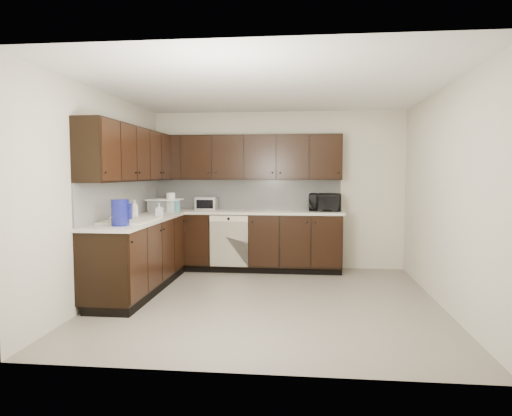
{
  "coord_description": "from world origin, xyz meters",
  "views": [
    {
      "loc": [
        0.42,
        -5.33,
        1.52
      ],
      "look_at": [
        -0.2,
        0.6,
        1.07
      ],
      "focal_mm": 32.0,
      "sensor_mm": 36.0,
      "label": 1
    }
  ],
  "objects_px": {
    "toaster_oven": "(206,204)",
    "storage_bin": "(165,206)",
    "blue_pitcher": "(120,213)",
    "sink": "(130,226)",
    "microwave": "(325,202)"
  },
  "relations": [
    {
      "from": "toaster_oven",
      "to": "blue_pitcher",
      "type": "height_order",
      "value": "blue_pitcher"
    },
    {
      "from": "microwave",
      "to": "blue_pitcher",
      "type": "xyz_separation_m",
      "value": [
        -2.36,
        -2.23,
        0.01
      ]
    },
    {
      "from": "sink",
      "to": "storage_bin",
      "type": "relative_size",
      "value": 1.73
    },
    {
      "from": "sink",
      "to": "storage_bin",
      "type": "xyz_separation_m",
      "value": [
        0.01,
        1.36,
        0.15
      ]
    },
    {
      "from": "toaster_oven",
      "to": "blue_pitcher",
      "type": "relative_size",
      "value": 1.12
    },
    {
      "from": "toaster_oven",
      "to": "storage_bin",
      "type": "relative_size",
      "value": 0.69
    },
    {
      "from": "storage_bin",
      "to": "blue_pitcher",
      "type": "relative_size",
      "value": 1.61
    },
    {
      "from": "microwave",
      "to": "storage_bin",
      "type": "height_order",
      "value": "microwave"
    },
    {
      "from": "toaster_oven",
      "to": "blue_pitcher",
      "type": "distance_m",
      "value": 2.25
    },
    {
      "from": "microwave",
      "to": "storage_bin",
      "type": "distance_m",
      "value": 2.45
    },
    {
      "from": "storage_bin",
      "to": "toaster_oven",
      "type": "bearing_deg",
      "value": 33.53
    },
    {
      "from": "sink",
      "to": "blue_pitcher",
      "type": "xyz_separation_m",
      "value": [
        0.07,
        -0.46,
        0.21
      ]
    },
    {
      "from": "sink",
      "to": "microwave",
      "type": "xyz_separation_m",
      "value": [
        2.43,
        1.77,
        0.19
      ]
    },
    {
      "from": "microwave",
      "to": "storage_bin",
      "type": "relative_size",
      "value": 1.02
    },
    {
      "from": "storage_bin",
      "to": "blue_pitcher",
      "type": "height_order",
      "value": "blue_pitcher"
    }
  ]
}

